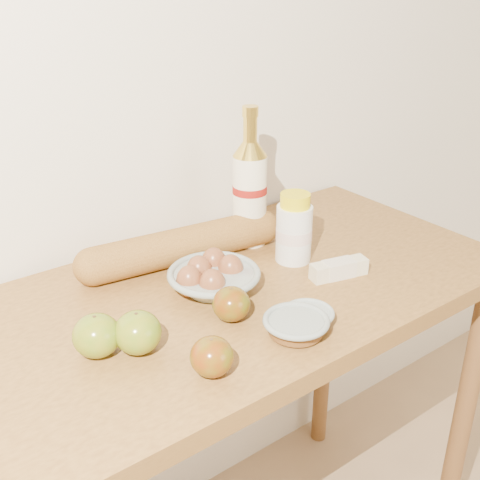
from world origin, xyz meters
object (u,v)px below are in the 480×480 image
(egg_bowl, at_px, (212,277))
(baguette, at_px, (183,245))
(table, at_px, (232,338))
(bourbon_bottle, at_px, (250,190))
(cream_bottle, at_px, (294,230))

(egg_bowl, relative_size, baguette, 0.51)
(table, distance_m, bourbon_bottle, 0.34)
(table, height_order, bourbon_bottle, bourbon_bottle)
(table, bearing_deg, bourbon_bottle, 42.67)
(bourbon_bottle, distance_m, egg_bowl, 0.26)
(bourbon_bottle, distance_m, baguette, 0.20)
(table, xyz_separation_m, bourbon_bottle, (0.16, 0.15, 0.25))
(table, height_order, egg_bowl, egg_bowl)
(table, height_order, cream_bottle, cream_bottle)
(bourbon_bottle, height_order, cream_bottle, bourbon_bottle)
(bourbon_bottle, distance_m, cream_bottle, 0.14)
(bourbon_bottle, bearing_deg, baguette, 176.69)
(bourbon_bottle, relative_size, cream_bottle, 2.06)
(bourbon_bottle, relative_size, egg_bowl, 1.29)
(bourbon_bottle, relative_size, baguette, 0.66)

